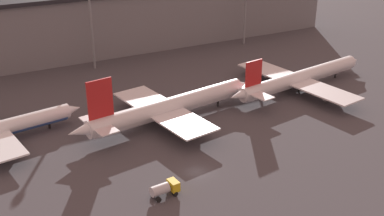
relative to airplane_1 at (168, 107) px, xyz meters
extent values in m
plane|color=#423F44|center=(-4.84, -22.28, -3.57)|extent=(600.00, 600.00, 0.00)
cube|color=slate|center=(-4.84, 60.26, 5.99)|extent=(185.06, 21.21, 19.12)
cone|color=white|center=(-19.20, 10.35, -0.47)|extent=(4.33, 3.64, 3.10)
cylinder|color=gray|center=(-35.23, 0.24, -2.03)|extent=(3.82, 2.30, 1.79)
cylinder|color=black|center=(-24.84, 9.51, -2.84)|extent=(0.50, 0.50, 1.47)
cylinder|color=silver|center=(0.53, 0.08, 0.21)|extent=(40.75, 9.94, 3.99)
cylinder|color=silver|center=(0.53, 0.08, -0.48)|extent=(38.66, 9.04, 3.39)
cone|color=silver|center=(21.79, 3.25, 0.21)|extent=(5.29, 4.45, 3.79)
cone|color=silver|center=(-20.94, -3.12, 0.51)|extent=(6.42, 4.23, 3.39)
cube|color=red|center=(-16.34, -2.44, 6.35)|extent=(5.58, 1.22, 8.29)
cube|color=silver|center=(-17.15, -2.56, 0.81)|extent=(5.55, 11.37, 0.24)
cube|color=silver|center=(-1.48, -0.22, -0.28)|extent=(13.15, 31.25, 0.36)
cylinder|color=gray|center=(-1.53, 8.35, -1.63)|extent=(4.66, 2.82, 2.19)
cylinder|color=gray|center=(0.97, -8.43, -1.63)|extent=(4.66, 2.82, 2.19)
cylinder|color=black|center=(14.58, 2.18, -2.68)|extent=(0.50, 0.50, 1.79)
cylinder|color=black|center=(-1.72, 1.36, -2.68)|extent=(0.50, 0.50, 1.79)
cylinder|color=black|center=(-1.25, -1.80, -2.68)|extent=(0.50, 0.50, 1.79)
cylinder|color=silver|center=(39.81, 1.32, -0.15)|extent=(42.05, 9.76, 3.61)
cylinder|color=silver|center=(39.81, 1.32, -0.78)|extent=(39.89, 8.92, 3.07)
cone|color=silver|center=(61.64, 4.58, -0.15)|extent=(4.79, 4.03, 3.43)
cone|color=silver|center=(17.81, -1.96, 0.12)|extent=(5.81, 3.83, 3.07)
cube|color=red|center=(22.38, -1.28, 4.82)|extent=(5.06, 1.14, 6.31)
cube|color=silver|center=(21.55, -1.40, 0.40)|extent=(5.52, 13.63, 0.24)
cube|color=silver|center=(37.74, 1.01, -0.60)|extent=(13.28, 37.55, 0.36)
cylinder|color=gray|center=(37.46, 11.39, -1.84)|extent=(4.22, 2.55, 1.98)
cylinder|color=gray|center=(40.50, -8.99, -1.84)|extent=(4.22, 2.55, 1.98)
cylinder|color=black|center=(54.34, 3.49, -2.76)|extent=(0.50, 0.50, 1.62)
cylinder|color=black|center=(37.52, 2.44, -2.76)|extent=(0.50, 0.50, 1.62)
cylinder|color=black|center=(37.95, -0.41, -2.76)|extent=(0.50, 0.50, 1.62)
cube|color=gold|center=(-11.70, -26.29, -1.98)|extent=(1.63, 2.52, 1.76)
cylinder|color=#B7B7BC|center=(-14.39, -26.51, -1.92)|extent=(3.34, 2.11, 1.86)
cylinder|color=black|center=(-11.98, -25.41, -3.12)|extent=(0.95, 0.67, 0.90)
cylinder|color=black|center=(-11.84, -27.21, -3.12)|extent=(0.95, 0.67, 0.90)
cylinder|color=black|center=(-15.28, -25.67, -3.12)|extent=(0.95, 0.67, 0.90)
cylinder|color=black|center=(-15.13, -27.48, -3.12)|extent=(0.95, 0.67, 0.90)
cylinder|color=slate|center=(-3.29, 43.76, 8.40)|extent=(0.70, 0.70, 23.94)
cylinder|color=slate|center=(50.25, 43.76, 6.92)|extent=(0.70, 0.70, 20.99)
camera|label=1|loc=(-42.45, -90.16, 44.55)|focal=45.00mm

